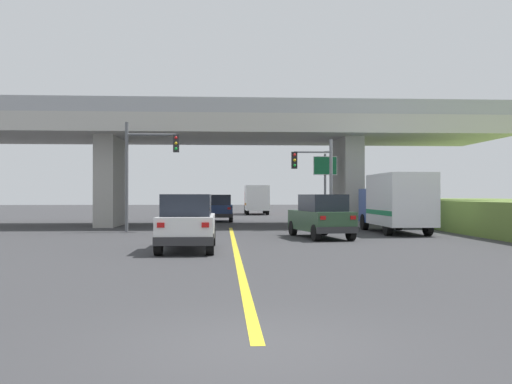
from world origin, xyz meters
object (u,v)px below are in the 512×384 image
traffic_signal_farside (144,162)px  box_truck (396,202)px  semi_truck_distant (256,199)px  traffic_signal_nearside (317,174)px  suv_crossing (321,216)px  suv_lead (187,222)px  sedan_oncoming (219,208)px  highway_sign (325,174)px

traffic_signal_farside → box_truck: bearing=-7.9°
semi_truck_distant → traffic_signal_farside: bearing=-105.7°
box_truck → traffic_signal_nearside: size_ratio=1.34×
semi_truck_distant → box_truck: bearing=-79.2°
suv_crossing → box_truck: (4.55, 3.36, 0.61)m
suv_lead → traffic_signal_nearside: size_ratio=0.91×
box_truck → suv_crossing: bearing=-143.6°
sedan_oncoming → suv_lead: bearing=-92.5°
highway_sign → sedan_oncoming: bearing=129.8°
sedan_oncoming → traffic_signal_nearside: bearing=-62.7°
highway_sign → suv_lead: bearing=-117.4°
traffic_signal_nearside → highway_sign: 3.17m
suv_crossing → sedan_oncoming: same height
suv_lead → traffic_signal_nearside: traffic_signal_nearside is taller
suv_crossing → sedan_oncoming: size_ratio=1.16×
traffic_signal_farside → suv_crossing: bearing=-30.6°
highway_sign → semi_truck_distant: highway_sign is taller
suv_crossing → traffic_signal_farside: (-8.83, 5.23, 2.76)m
traffic_signal_nearside → suv_crossing: bearing=-97.9°
semi_truck_distant → traffic_signal_nearside: bearing=-85.8°
suv_lead → suv_crossing: (5.80, 5.59, -0.00)m
suv_lead → highway_sign: highway_sign is taller
sedan_oncoming → traffic_signal_nearside: (5.67, -10.99, 2.21)m
suv_crossing → traffic_signal_nearside: bearing=73.0°
suv_crossing → traffic_signal_nearside: size_ratio=0.96×
highway_sign → semi_truck_distant: (-2.93, 23.68, -1.77)m
box_truck → sedan_oncoming: bearing=124.2°
sedan_oncoming → box_truck: bearing=-55.8°
box_truck → traffic_signal_farside: (-13.38, 1.87, 2.16)m
traffic_signal_farside → highway_sign: size_ratio=1.31×
sedan_oncoming → highway_sign: size_ratio=0.94×
suv_lead → traffic_signal_farside: 11.57m
box_truck → sedan_oncoming: size_ratio=1.62×
box_truck → semi_truck_distant: box_truck is taller
suv_crossing → traffic_signal_nearside: (0.85, 6.14, 2.21)m
sedan_oncoming → traffic_signal_nearside: size_ratio=0.83×
highway_sign → semi_truck_distant: bearing=97.0°
suv_crossing → traffic_signal_farside: traffic_signal_farside is taller
box_truck → highway_sign: 6.63m
suv_lead → sedan_oncoming: size_ratio=1.10×
suv_crossing → traffic_signal_farside: 10.63m
highway_sign → semi_truck_distant: 23.93m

